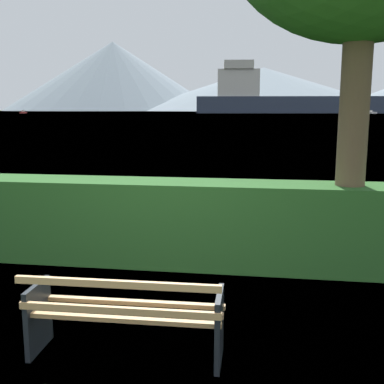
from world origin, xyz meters
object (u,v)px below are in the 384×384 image
object	(u,v)px
cargo_ship_large	(293,99)
sailboat_mid	(23,112)
tender_far	(368,113)
park_bench	(125,315)

from	to	relation	value
cargo_ship_large	sailboat_mid	distance (m)	138.18
sailboat_mid	tender_far	size ratio (longest dim) A/B	0.53
sailboat_mid	tender_far	world-z (taller)	sailboat_mid
cargo_ship_large	sailboat_mid	world-z (taller)	cargo_ship_large
tender_far	sailboat_mid	bearing A→B (deg)	-175.89
park_bench	sailboat_mid	xyz separation A→B (m)	(-116.71, 216.08, 0.13)
park_bench	cargo_ship_large	distance (m)	253.76
cargo_ship_large	tender_far	xyz separation A→B (m)	(33.50, -25.10, -6.91)
park_bench	cargo_ship_large	size ratio (longest dim) A/B	0.02
sailboat_mid	tender_far	bearing A→B (deg)	4.11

